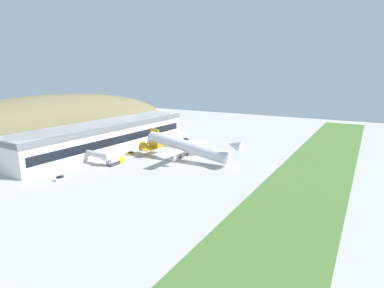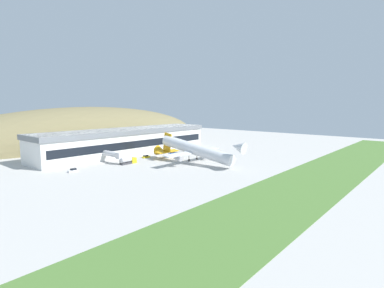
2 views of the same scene
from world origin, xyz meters
The scene contains 15 objects.
ground_plane centered at (0.00, 0.00, 0.00)m, with size 349.14×349.14×0.00m, color #B7B5AF.
grass_strip_foreground centered at (0.00, -48.26, 0.04)m, with size 314.22×27.52×0.08m, color #4C7533.
hill_backdrop centered at (12.37, 110.51, 0.00)m, with size 208.12×68.11×51.14m, color olive.
terminal_building centered at (0.11, 51.74, 7.77)m, with size 103.98×22.95×13.76m.
jetway_0 centered at (-21.54, 33.23, 3.99)m, with size 3.38×13.64×5.43m.
jetway_1 centered at (21.98, 31.85, 3.99)m, with size 3.38×16.24×5.43m.
cargo_airplane centered at (2.10, 4.40, 6.34)m, with size 35.10×52.08×13.04m.
service_car_0 centered at (-2.79, 32.82, 0.59)m, with size 4.27×1.73×1.44m.
service_car_1 centered at (-43.65, 29.85, 0.63)m, with size 3.89×1.87×1.52m.
service_car_2 centered at (13.49, 29.92, 0.67)m, with size 4.46×1.93×1.62m.
service_car_3 centered at (38.06, 26.93, 0.59)m, with size 3.97×2.11×1.42m.
fuel_truck centered at (26.02, 29.15, 1.60)m, with size 6.96×2.84×3.36m.
box_truck centered at (-18.71, 26.75, 1.49)m, with size 8.23×2.57×3.19m.
traffic_cone_0 centered at (39.21, 16.10, 0.28)m, with size 0.52×0.52×0.58m.
traffic_cone_1 centered at (28.69, 8.58, 0.28)m, with size 0.52×0.52×0.58m.
Camera 2 is at (-101.99, -83.45, 26.84)m, focal length 28.00 mm.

